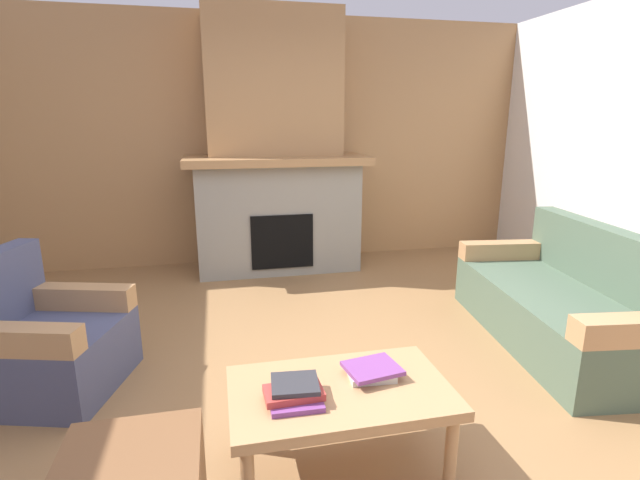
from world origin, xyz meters
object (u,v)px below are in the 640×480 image
at_px(couch, 565,305).
at_px(armchair, 43,344).
at_px(coffee_table, 340,398).
at_px(fireplace, 276,162).

distance_m(couch, armchair, 3.53).
relative_size(couch, coffee_table, 1.89).
bearing_deg(armchair, coffee_table, -33.97).
distance_m(fireplace, coffee_table, 3.32).
xyz_separation_m(fireplace, coffee_table, (-0.13, -3.22, -0.79)).
relative_size(fireplace, armchair, 2.88).
distance_m(fireplace, couch, 3.06).
height_order(fireplace, armchair, fireplace).
bearing_deg(coffee_table, armchair, 146.03).
height_order(armchair, coffee_table, armchair).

